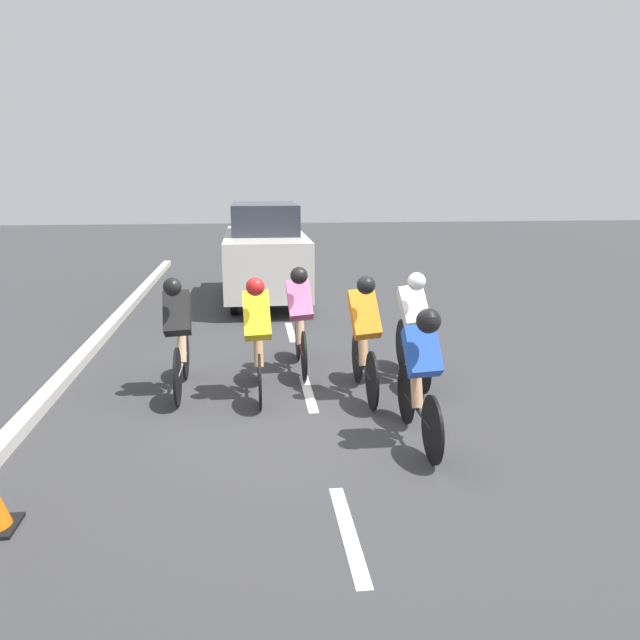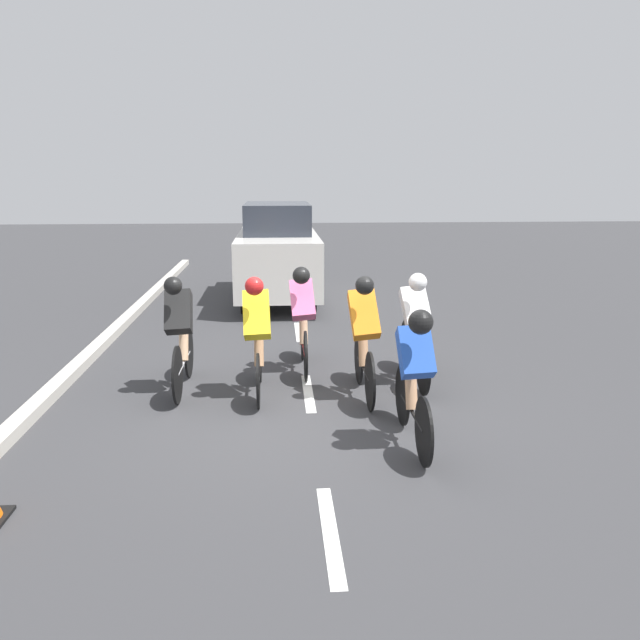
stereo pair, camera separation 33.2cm
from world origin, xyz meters
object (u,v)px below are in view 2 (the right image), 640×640
at_px(cyclist_blue, 415,372).
at_px(support_car, 278,252).
at_px(cyclist_yellow, 257,333).
at_px(cyclist_pink, 303,315).
at_px(cyclist_black, 180,331).
at_px(cyclist_orange, 364,334).
at_px(cyclist_white, 415,325).

bearing_deg(cyclist_blue, support_car, -80.51).
bearing_deg(cyclist_yellow, cyclist_pink, -121.77).
distance_m(cyclist_black, cyclist_blue, 3.18).
bearing_deg(cyclist_pink, cyclist_orange, 121.58).
bearing_deg(cyclist_orange, cyclist_blue, 101.63).
xyz_separation_m(cyclist_pink, cyclist_orange, (-0.70, 1.13, 0.01)).
xyz_separation_m(cyclist_black, support_car, (-1.26, -5.99, 0.27)).
distance_m(cyclist_white, support_car, 6.17).
bearing_deg(cyclist_pink, cyclist_yellow, 58.23).
relative_size(cyclist_pink, support_car, 0.39).
relative_size(cyclist_orange, cyclist_blue, 1.01).
xyz_separation_m(cyclist_yellow, support_car, (-0.29, -6.24, 0.25)).
height_order(cyclist_yellow, cyclist_blue, cyclist_yellow).
xyz_separation_m(cyclist_orange, cyclist_blue, (-0.30, 1.47, -0.03)).
xyz_separation_m(cyclist_blue, support_car, (1.32, -7.87, 0.27)).
bearing_deg(cyclist_black, cyclist_orange, 169.96).
xyz_separation_m(cyclist_orange, cyclist_black, (2.27, -0.40, -0.03)).
height_order(cyclist_orange, support_car, support_car).
height_order(cyclist_white, support_car, support_car).
bearing_deg(cyclist_black, support_car, -101.87).
bearing_deg(support_car, cyclist_orange, 99.00).
height_order(cyclist_pink, cyclist_yellow, cyclist_yellow).
distance_m(cyclist_yellow, cyclist_white, 2.07).
distance_m(cyclist_pink, support_car, 5.28).
distance_m(cyclist_blue, support_car, 7.98).
height_order(cyclist_white, cyclist_blue, cyclist_white).
height_order(cyclist_pink, cyclist_blue, cyclist_pink).
bearing_deg(support_car, cyclist_white, 106.54).
xyz_separation_m(cyclist_pink, support_car, (0.32, -5.26, 0.26)).
height_order(cyclist_orange, cyclist_blue, cyclist_orange).
height_order(cyclist_black, support_car, support_car).
bearing_deg(cyclist_orange, cyclist_pink, -58.42).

